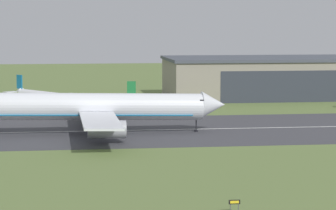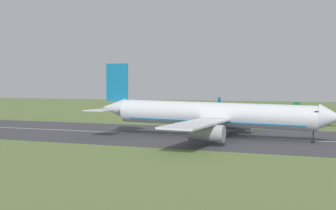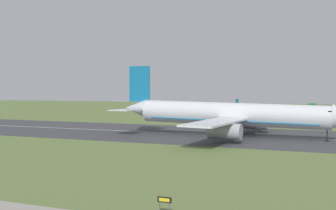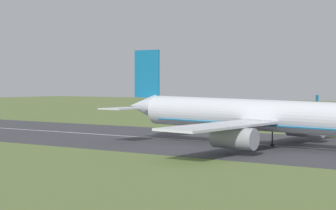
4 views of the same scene
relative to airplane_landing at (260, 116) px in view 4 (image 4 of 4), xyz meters
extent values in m
plane|color=olive|center=(-6.33, -53.41, -5.72)|extent=(660.82, 660.82, 0.00)
cube|color=#3D3D42|center=(-6.33, 4.26, -5.69)|extent=(420.82, 49.47, 0.06)
cube|color=silver|center=(-6.33, 4.26, -5.66)|extent=(378.74, 0.70, 0.01)
cylinder|color=silver|center=(0.39, 0.00, 0.20)|extent=(48.03, 6.19, 6.58)
cone|color=silver|center=(-26.99, -0.26, 1.23)|extent=(7.02, 5.23, 5.28)
cube|color=#146B9E|center=(0.39, 0.00, -1.38)|extent=(43.14, 5.85, 0.96)
cube|color=silver|center=(1.50, -16.23, -0.81)|extent=(7.45, 26.83, 0.53)
cylinder|color=#A8A8B2|center=(2.92, -14.08, -2.83)|extent=(7.55, 3.63, 3.69)
cube|color=silver|center=(1.19, 16.26, -0.81)|extent=(7.45, 26.83, 0.53)
cylinder|color=#A8A8B2|center=(2.65, 14.13, -2.83)|extent=(7.55, 3.63, 3.69)
cube|color=#146B9E|center=(-25.96, -0.25, 7.94)|extent=(6.24, 0.34, 9.75)
cube|color=silver|center=(-26.29, -7.50, 1.06)|extent=(5.54, 8.83, 0.24)
cube|color=silver|center=(-26.43, 7.00, 1.06)|extent=(5.54, 8.83, 0.24)
cylinder|color=black|center=(0.88, -3.43, -4.20)|extent=(0.24, 0.24, 3.05)
cylinder|color=black|center=(0.88, -3.43, -5.50)|extent=(0.84, 0.84, 0.44)
cylinder|color=black|center=(0.81, 3.45, -4.20)|extent=(0.24, 0.24, 3.05)
cylinder|color=black|center=(0.81, 3.45, -5.50)|extent=(0.84, 0.84, 0.44)
cylinder|color=white|center=(-12.04, 59.39, -2.72)|extent=(12.71, 15.89, 2.39)
cone|color=white|center=(-6.00, 51.29, -2.72)|extent=(3.20, 3.15, 2.39)
cone|color=white|center=(-18.29, 67.77, -2.29)|extent=(3.44, 3.58, 2.15)
cube|color=black|center=(-6.71, 52.24, -2.24)|extent=(2.28, 2.10, 0.44)
cube|color=#146B9E|center=(-12.04, 59.39, -3.38)|extent=(11.53, 14.38, 0.20)
cube|color=white|center=(-17.10, 55.16, -3.14)|extent=(10.29, 8.66, 0.40)
cylinder|color=#A8A8B2|center=(-16.08, 55.24, -4.13)|extent=(3.04, 3.37, 1.48)
cube|color=#146B9E|center=(-18.03, 67.43, 0.50)|extent=(1.78, 2.25, 4.06)
cube|color=white|center=(-20.69, 65.94, -2.36)|extent=(4.29, 4.01, 0.24)
cube|color=white|center=(-15.85, 69.55, -2.36)|extent=(4.29, 4.01, 0.24)
cylinder|color=black|center=(-7.36, 53.12, -4.82)|extent=(0.24, 0.24, 1.81)
cylinder|color=black|center=(-7.36, 53.12, -5.50)|extent=(0.84, 0.84, 0.44)
cylinder|color=black|center=(-13.27, 58.64, -4.82)|extent=(0.24, 0.24, 1.81)
cylinder|color=black|center=(-13.27, 58.64, -5.50)|extent=(0.84, 0.84, 0.44)
cylinder|color=black|center=(-10.97, 60.36, -4.82)|extent=(0.24, 0.24, 1.81)
cylinder|color=black|center=(-10.97, 60.36, -5.50)|extent=(0.84, 0.84, 0.44)
camera|label=1|loc=(-5.73, -168.70, 18.51)|focal=85.00mm
camera|label=2|loc=(32.84, -107.57, 7.05)|focal=50.00mm
camera|label=3|loc=(34.76, -113.56, 6.52)|focal=50.00mm
camera|label=4|loc=(56.97, -106.05, 6.38)|focal=70.00mm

